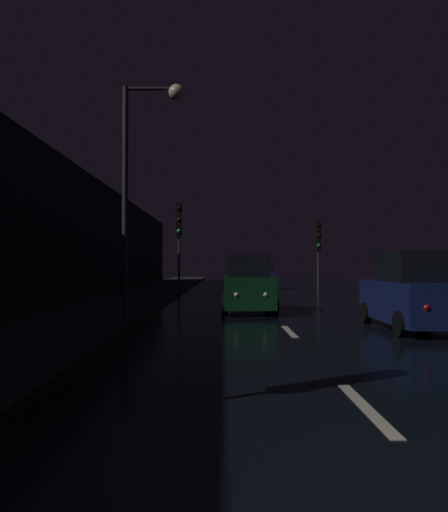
{
  "coord_description": "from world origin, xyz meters",
  "views": [
    {
      "loc": [
        -1.69,
        -2.84,
        1.7
      ],
      "look_at": [
        -1.72,
        14.82,
        2.06
      ],
      "focal_mm": 34.09,
      "sensor_mm": 36.0,
      "label": 1
    }
  ],
  "objects": [
    {
      "name": "car_approaching_headlights",
      "position": [
        -0.8,
        15.22,
        0.96
      ],
      "size": [
        1.93,
        4.18,
        2.1
      ],
      "rotation": [
        0.0,
        0.0,
        -1.57
      ],
      "color": "#0F3819",
      "rests_on": "ground"
    },
    {
      "name": "traffic_light_far_right",
      "position": [
        4.2,
        27.44,
        3.29
      ],
      "size": [
        0.32,
        0.47,
        4.57
      ],
      "rotation": [
        0.0,
        0.0,
        -1.52
      ],
      "color": "#38383A",
      "rests_on": "ground"
    },
    {
      "name": "sidewalk_left",
      "position": [
        -6.49,
        24.5,
        0.07
      ],
      "size": [
        4.4,
        84.0,
        0.15
      ],
      "primitive_type": "cube",
      "color": "#28282B",
      "rests_on": "ground"
    },
    {
      "name": "streetlamp_overhead",
      "position": [
        -3.91,
        10.36,
        4.48
      ],
      "size": [
        1.7,
        0.44,
        6.68
      ],
      "color": "#2D2D30",
      "rests_on": "ground"
    },
    {
      "name": "building_facade_left",
      "position": [
        -9.09,
        21.0,
        3.27
      ],
      "size": [
        0.8,
        63.0,
        6.53
      ],
      "primitive_type": "cube",
      "color": "black",
      "rests_on": "ground"
    },
    {
      "name": "lane_centerline",
      "position": [
        0.0,
        9.1,
        0.01
      ],
      "size": [
        0.16,
        13.77,
        0.01
      ],
      "color": "beige",
      "rests_on": "ground"
    },
    {
      "name": "car_parked_right_near",
      "position": [
        3.39,
        10.19,
        0.96
      ],
      "size": [
        1.92,
        4.16,
        2.09
      ],
      "rotation": [
        0.0,
        0.0,
        1.57
      ],
      "color": "#141E51",
      "rests_on": "ground"
    },
    {
      "name": "ground",
      "position": [
        0.0,
        24.5,
        -0.01
      ],
      "size": [
        25.39,
        84.0,
        0.02
      ],
      "primitive_type": "cube",
      "color": "black"
    },
    {
      "name": "car_distant_taillights",
      "position": [
        1.06,
        32.61,
        0.92
      ],
      "size": [
        1.84,
        3.98,
        2.0
      ],
      "rotation": [
        0.0,
        0.0,
        1.57
      ],
      "color": "#141E51",
      "rests_on": "ground"
    },
    {
      "name": "traffic_light_far_left",
      "position": [
        -4.19,
        24.02,
        3.81
      ],
      "size": [
        0.34,
        0.47,
        5.2
      ],
      "rotation": [
        0.0,
        0.0,
        -1.47
      ],
      "color": "#38383A",
      "rests_on": "ground"
    }
  ]
}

